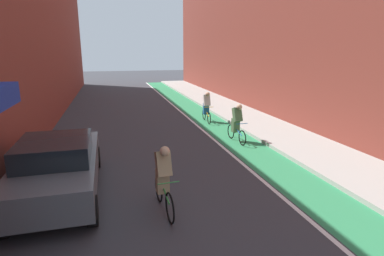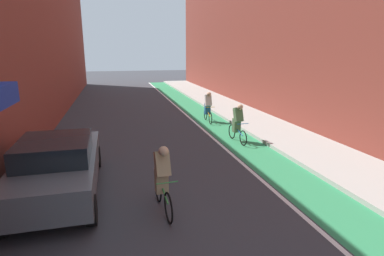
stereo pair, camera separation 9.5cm
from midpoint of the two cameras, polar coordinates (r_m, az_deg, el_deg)
The scene contains 10 objects.
ground_plane at distance 14.71m, azimuth -7.88°, elevation -0.45°, with size 88.88×88.88×0.00m, color #38383D.
bike_lane_paint at distance 17.28m, azimuth 2.24°, elevation 1.84°, with size 1.60×40.40×0.00m, color #2D8451.
lane_divider_stripe at distance 17.04m, azimuth -0.66°, elevation 1.68°, with size 0.12×40.40×0.00m, color white.
sidewalk_right at distance 17.99m, azimuth 8.79°, elevation 2.39°, with size 2.68×40.40×0.14m, color #A8A59E.
building_facade_left at distance 16.76m, azimuth -30.86°, elevation 16.89°, with size 4.15×40.40×10.06m.
building_facade_right at distance 20.68m, azimuth 14.01°, elevation 20.11°, with size 2.40×36.40×11.96m, color brown.
parked_sedan_gray at distance 8.67m, azimuth -23.46°, elevation -6.36°, with size 1.97×4.68×1.53m.
cyclist_mid at distance 7.20m, azimuth -5.63°, elevation -8.78°, with size 0.48×1.73×1.62m.
cyclist_trailing at distance 12.72m, azimuth 7.89°, elevation 1.19°, with size 0.48×1.65×1.58m.
cyclist_far at distance 16.20m, azimuth 2.48°, elevation 4.05°, with size 0.48×1.65×1.58m.
Camera 1 is at (-1.66, 2.05, 3.62)m, focal length 29.34 mm.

